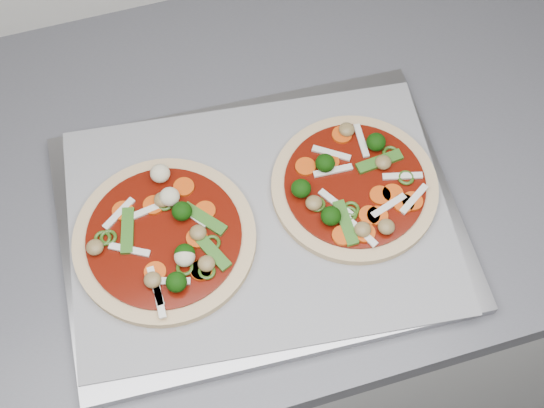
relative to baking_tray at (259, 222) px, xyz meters
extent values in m
cube|color=silver|center=(-0.07, 0.08, -0.48)|extent=(3.60, 0.60, 0.86)
cube|color=#57575F|center=(-0.07, 0.08, -0.03)|extent=(3.60, 0.60, 0.04)
cube|color=gray|center=(0.00, 0.00, 0.00)|extent=(0.48, 0.37, 0.02)
cube|color=gray|center=(0.00, 0.00, 0.01)|extent=(0.48, 0.37, 0.00)
cylinder|color=#E7C18A|center=(-0.11, 0.00, 0.02)|extent=(0.22, 0.22, 0.01)
cylinder|color=maroon|center=(-0.11, 0.00, 0.02)|extent=(0.18, 0.18, 0.00)
cube|color=#36721E|center=(-0.07, -0.03, 0.03)|extent=(0.04, 0.06, 0.00)
cube|color=#36721E|center=(-0.15, 0.02, 0.03)|extent=(0.03, 0.06, 0.00)
torus|color=#2D5015|center=(-0.08, -0.06, 0.03)|extent=(0.02, 0.02, 0.00)
cube|color=white|center=(-0.14, -0.07, 0.03)|extent=(0.01, 0.05, 0.00)
ellipsoid|color=beige|center=(-0.10, 0.08, 0.04)|extent=(0.02, 0.02, 0.02)
ellipsoid|color=olive|center=(-0.08, -0.01, 0.03)|extent=(0.02, 0.02, 0.01)
cylinder|color=#EA3F01|center=(-0.13, -0.04, 0.03)|extent=(0.03, 0.03, 0.00)
ellipsoid|color=beige|center=(-0.10, 0.04, 0.04)|extent=(0.03, 0.03, 0.02)
cube|color=#36721E|center=(-0.06, 0.01, 0.03)|extent=(0.05, 0.05, 0.00)
torus|color=#2D5015|center=(-0.10, -0.04, 0.03)|extent=(0.03, 0.03, 0.00)
ellipsoid|color=beige|center=(-0.10, -0.03, 0.04)|extent=(0.03, 0.03, 0.02)
cylinder|color=#EA3F01|center=(-0.08, -0.01, 0.03)|extent=(0.03, 0.03, 0.00)
ellipsoid|color=olive|center=(-0.08, -0.05, 0.03)|extent=(0.02, 0.02, 0.01)
ellipsoid|color=#143E08|center=(-0.10, -0.03, 0.04)|extent=(0.03, 0.03, 0.02)
cube|color=white|center=(-0.14, -0.06, 0.03)|extent=(0.01, 0.05, 0.00)
torus|color=#2D5015|center=(-0.17, 0.02, 0.03)|extent=(0.02, 0.02, 0.00)
cylinder|color=#EA3F01|center=(-0.08, 0.06, 0.03)|extent=(0.03, 0.03, 0.00)
torus|color=#2D5015|center=(-0.18, 0.02, 0.03)|extent=(0.03, 0.03, 0.00)
ellipsoid|color=olive|center=(-0.19, 0.01, 0.03)|extent=(0.02, 0.02, 0.01)
ellipsoid|color=olive|center=(-0.10, 0.05, 0.03)|extent=(0.02, 0.02, 0.01)
cube|color=white|center=(-0.16, 0.04, 0.03)|extent=(0.04, 0.03, 0.00)
cylinder|color=#EA3F01|center=(-0.12, 0.04, 0.03)|extent=(0.03, 0.03, 0.00)
ellipsoid|color=olive|center=(-0.14, -0.05, 0.03)|extent=(0.02, 0.02, 0.01)
cylinder|color=#EA3F01|center=(-0.08, -0.05, 0.03)|extent=(0.03, 0.03, 0.00)
cube|color=white|center=(-0.13, 0.04, 0.03)|extent=(0.05, 0.02, 0.00)
cube|color=white|center=(-0.15, -0.01, 0.03)|extent=(0.05, 0.03, 0.00)
cube|color=white|center=(-0.08, 0.02, 0.03)|extent=(0.03, 0.04, 0.00)
cylinder|color=#EA3F01|center=(-0.06, 0.02, 0.03)|extent=(0.04, 0.04, 0.00)
ellipsoid|color=#143E08|center=(-0.09, 0.02, 0.04)|extent=(0.02, 0.02, 0.02)
torus|color=#2D5015|center=(-0.06, -0.02, 0.03)|extent=(0.02, 0.02, 0.00)
torus|color=#2D5015|center=(-0.10, 0.04, 0.03)|extent=(0.02, 0.02, 0.00)
cylinder|color=#EA3F01|center=(-0.15, 0.05, 0.03)|extent=(0.04, 0.04, 0.00)
cylinder|color=#EA3F01|center=(-0.08, -0.05, 0.03)|extent=(0.03, 0.03, 0.00)
ellipsoid|color=#143E08|center=(-0.11, -0.06, 0.04)|extent=(0.03, 0.03, 0.02)
cube|color=white|center=(-0.12, -0.06, 0.03)|extent=(0.05, 0.02, 0.00)
cylinder|color=#E7C18A|center=(0.12, 0.01, 0.02)|extent=(0.20, 0.20, 0.01)
cylinder|color=maroon|center=(0.12, 0.01, 0.02)|extent=(0.17, 0.17, 0.00)
cylinder|color=#EA3F01|center=(0.07, 0.04, 0.03)|extent=(0.03, 0.03, 0.00)
cylinder|color=#EA3F01|center=(0.18, -0.04, 0.03)|extent=(0.03, 0.03, 0.00)
cube|color=white|center=(0.11, 0.05, 0.03)|extent=(0.04, 0.03, 0.00)
cube|color=white|center=(0.10, 0.03, 0.03)|extent=(0.05, 0.01, 0.00)
cylinder|color=#EA3F01|center=(0.13, -0.04, 0.03)|extent=(0.03, 0.03, 0.00)
ellipsoid|color=olive|center=(0.16, 0.02, 0.03)|extent=(0.03, 0.03, 0.01)
ellipsoid|color=#143E08|center=(0.09, 0.04, 0.03)|extent=(0.03, 0.03, 0.02)
cube|color=white|center=(0.18, 0.00, 0.03)|extent=(0.05, 0.02, 0.00)
ellipsoid|color=olive|center=(0.06, -0.01, 0.03)|extent=(0.03, 0.03, 0.01)
cube|color=white|center=(0.18, -0.04, 0.03)|extent=(0.04, 0.03, 0.00)
torus|color=#2D5015|center=(0.07, -0.01, 0.03)|extent=(0.02, 0.02, 0.00)
cylinder|color=#EA3F01|center=(0.16, -0.02, 0.03)|extent=(0.03, 0.03, 0.00)
cube|color=#36721E|center=(0.16, 0.02, 0.03)|extent=(0.06, 0.02, 0.00)
torus|color=#2D5015|center=(0.10, -0.03, 0.03)|extent=(0.02, 0.02, 0.00)
ellipsoid|color=olive|center=(0.13, -0.06, 0.03)|extent=(0.02, 0.02, 0.01)
ellipsoid|color=#143E08|center=(0.08, -0.03, 0.03)|extent=(0.03, 0.03, 0.02)
torus|color=#2D5015|center=(0.18, -0.01, 0.03)|extent=(0.03, 0.03, 0.00)
cylinder|color=#EA3F01|center=(0.14, -0.02, 0.03)|extent=(0.04, 0.04, 0.00)
ellipsoid|color=#143E08|center=(0.16, 0.05, 0.03)|extent=(0.03, 0.03, 0.02)
torus|color=#2D5015|center=(0.18, 0.03, 0.03)|extent=(0.03, 0.03, 0.00)
cube|color=#36721E|center=(0.09, -0.04, 0.03)|extent=(0.02, 0.06, 0.00)
cylinder|color=#EA3F01|center=(0.17, -0.04, 0.03)|extent=(0.03, 0.03, 0.00)
cylinder|color=#EA3F01|center=(0.13, 0.07, 0.03)|extent=(0.03, 0.03, 0.00)
cylinder|color=#EA3F01|center=(0.12, -0.04, 0.03)|extent=(0.03, 0.03, 0.00)
cylinder|color=#EA3F01|center=(0.08, -0.06, 0.03)|extent=(0.03, 0.03, 0.00)
cube|color=white|center=(0.15, 0.06, 0.03)|extent=(0.01, 0.05, 0.00)
cylinder|color=#EA3F01|center=(0.11, -0.06, 0.03)|extent=(0.03, 0.03, 0.00)
cube|color=white|center=(0.15, -0.04, 0.03)|extent=(0.05, 0.02, 0.00)
torus|color=#2D5015|center=(0.10, -0.03, 0.03)|extent=(0.02, 0.02, 0.00)
ellipsoid|color=olive|center=(0.13, 0.08, 0.03)|extent=(0.03, 0.03, 0.01)
ellipsoid|color=#143E08|center=(0.05, 0.01, 0.03)|extent=(0.03, 0.03, 0.02)
cylinder|color=#EA3F01|center=(0.10, 0.04, 0.03)|extent=(0.03, 0.03, 0.00)
cube|color=white|center=(0.09, -0.01, 0.03)|extent=(0.03, 0.05, 0.00)
ellipsoid|color=olive|center=(0.11, -0.06, 0.03)|extent=(0.03, 0.03, 0.01)
cube|color=white|center=(0.11, -0.06, 0.03)|extent=(0.03, 0.05, 0.00)
camera|label=1|loc=(-0.10, -0.39, 0.81)|focal=50.00mm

